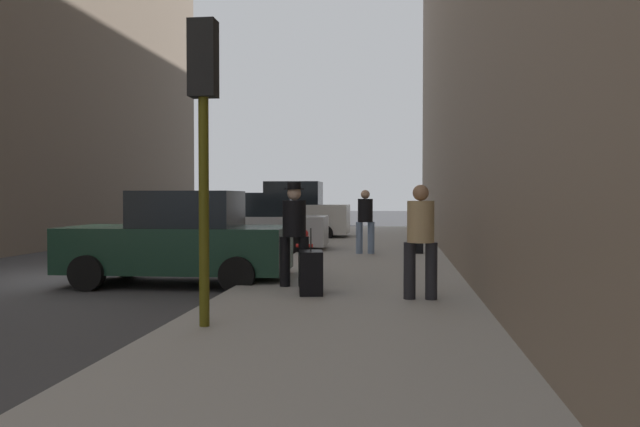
# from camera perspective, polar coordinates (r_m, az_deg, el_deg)

# --- Properties ---
(ground_plane) EXTENTS (120.00, 120.00, 0.00)m
(ground_plane) POSITION_cam_1_polar(r_m,az_deg,el_deg) (13.96, -22.04, -5.48)
(ground_plane) COLOR #38383A
(sidewalk) EXTENTS (4.00, 40.00, 0.15)m
(sidewalk) POSITION_cam_1_polar(r_m,az_deg,el_deg) (12.22, 3.48, -6.00)
(sidewalk) COLOR gray
(sidewalk) RESTS_ON ground_plane
(parked_dark_green_sedan) EXTENTS (4.26, 2.16, 1.79)m
(parked_dark_green_sedan) POSITION_cam_1_polar(r_m,az_deg,el_deg) (12.18, -12.68, -2.40)
(parked_dark_green_sedan) COLOR #193828
(parked_dark_green_sedan) RESTS_ON ground_plane
(parked_silver_sedan) EXTENTS (4.26, 2.17, 1.79)m
(parked_silver_sedan) POSITION_cam_1_polar(r_m,az_deg,el_deg) (18.40, -5.82, -1.04)
(parked_silver_sedan) COLOR #B7BABF
(parked_silver_sedan) RESTS_ON ground_plane
(parked_white_van) EXTENTS (4.60, 2.06, 2.25)m
(parked_white_van) POSITION_cam_1_polar(r_m,az_deg,el_deg) (23.96, -2.77, 0.01)
(parked_white_van) COLOR silver
(parked_white_van) RESTS_ON ground_plane
(fire_hydrant) EXTENTS (0.42, 0.22, 0.70)m
(fire_hydrant) POSITION_cam_1_polar(r_m,az_deg,el_deg) (15.61, -1.43, -2.79)
(fire_hydrant) COLOR red
(fire_hydrant) RESTS_ON sidewalk
(traffic_light) EXTENTS (0.32, 0.32, 3.60)m
(traffic_light) POSITION_cam_1_polar(r_m,az_deg,el_deg) (7.55, -10.60, 9.71)
(traffic_light) COLOR #514C0F
(traffic_light) RESTS_ON sidewalk
(pedestrian_with_fedora) EXTENTS (0.51, 0.43, 1.78)m
(pedestrian_with_fedora) POSITION_cam_1_polar(r_m,az_deg,el_deg) (10.62, -2.37, -1.39)
(pedestrian_with_fedora) COLOR black
(pedestrian_with_fedora) RESTS_ON sidewalk
(pedestrian_in_tan_coat) EXTENTS (0.50, 0.41, 1.71)m
(pedestrian_in_tan_coat) POSITION_cam_1_polar(r_m,az_deg,el_deg) (9.40, 9.18, -1.99)
(pedestrian_in_tan_coat) COLOR black
(pedestrian_in_tan_coat) RESTS_ON sidewalk
(pedestrian_in_jeans) EXTENTS (0.52, 0.47, 1.71)m
(pedestrian_in_jeans) POSITION_cam_1_polar(r_m,az_deg,el_deg) (16.76, 4.16, -0.42)
(pedestrian_in_jeans) COLOR #728CB2
(pedestrian_in_jeans) RESTS_ON sidewalk
(rolling_suitcase) EXTENTS (0.45, 0.62, 1.04)m
(rolling_suitcase) POSITION_cam_1_polar(r_m,az_deg,el_deg) (9.83, -0.85, -5.41)
(rolling_suitcase) COLOR black
(rolling_suitcase) RESTS_ON sidewalk
(duffel_bag) EXTENTS (0.32, 0.44, 0.28)m
(duffel_bag) POSITION_cam_1_polar(r_m,az_deg,el_deg) (17.10, 8.86, -3.13)
(duffel_bag) COLOR black
(duffel_bag) RESTS_ON sidewalk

